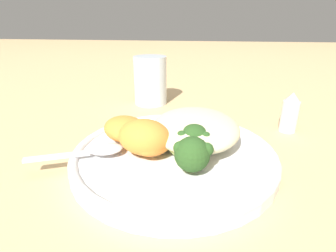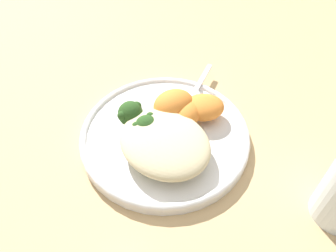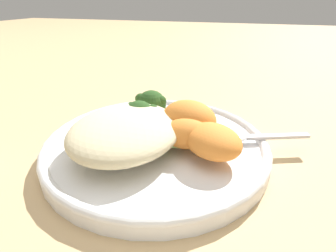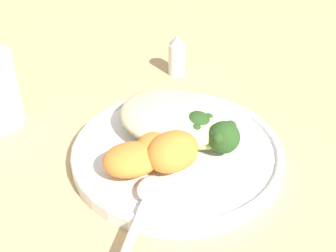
{
  "view_description": "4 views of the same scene",
  "coord_description": "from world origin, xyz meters",
  "px_view_note": "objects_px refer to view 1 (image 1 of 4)",
  "views": [
    {
      "loc": [
        0.33,
        0.02,
        0.19
      ],
      "look_at": [
        0.01,
        -0.02,
        0.05
      ],
      "focal_mm": 28.0,
      "sensor_mm": 36.0,
      "label": 1
    },
    {
      "loc": [
        -0.25,
        0.23,
        0.43
      ],
      "look_at": [
        -0.0,
        -0.01,
        0.05
      ],
      "focal_mm": 35.0,
      "sensor_mm": 36.0,
      "label": 2
    },
    {
      "loc": [
        -0.26,
        -0.11,
        0.18
      ],
      "look_at": [
        0.02,
        -0.03,
        0.04
      ],
      "focal_mm": 28.0,
      "sensor_mm": 36.0,
      "label": 3
    },
    {
      "loc": [
        0.28,
        -0.42,
        0.4
      ],
      "look_at": [
        -0.01,
        -0.01,
        0.04
      ],
      "focal_mm": 50.0,
      "sensor_mm": 36.0,
      "label": 4
    }
  ],
  "objects_px": {
    "sweet_potato_chunk_1": "(145,132)",
    "sweet_potato_chunk_0": "(144,137)",
    "broccoli_stalk_1": "(191,139)",
    "water_glass": "(150,80)",
    "broccoli_stalk_2": "(200,138)",
    "broccoli_stalk_4": "(193,126)",
    "sweet_potato_chunk_2": "(125,129)",
    "plate": "(174,155)",
    "broccoli_stalk_3": "(203,133)",
    "sweet_potato_chunk_3": "(153,143)",
    "spoon": "(97,150)",
    "broccoli_stalk_0": "(188,152)",
    "salt_shaker": "(290,113)",
    "quinoa_mound": "(195,128)"
  },
  "relations": [
    {
      "from": "broccoli_stalk_2",
      "to": "spoon",
      "type": "xyz_separation_m",
      "value": [
        0.04,
        -0.14,
        -0.01
      ]
    },
    {
      "from": "broccoli_stalk_3",
      "to": "broccoli_stalk_0",
      "type": "bearing_deg",
      "value": -116.51
    },
    {
      "from": "broccoli_stalk_1",
      "to": "broccoli_stalk_2",
      "type": "distance_m",
      "value": 0.02
    },
    {
      "from": "spoon",
      "to": "water_glass",
      "type": "height_order",
      "value": "water_glass"
    },
    {
      "from": "broccoli_stalk_1",
      "to": "sweet_potato_chunk_0",
      "type": "bearing_deg",
      "value": -138.21
    },
    {
      "from": "broccoli_stalk_1",
      "to": "sweet_potato_chunk_0",
      "type": "relative_size",
      "value": 1.12
    },
    {
      "from": "sweet_potato_chunk_2",
      "to": "spoon",
      "type": "xyz_separation_m",
      "value": [
        0.05,
        -0.03,
        -0.01
      ]
    },
    {
      "from": "broccoli_stalk_0",
      "to": "broccoli_stalk_4",
      "type": "xyz_separation_m",
      "value": [
        -0.09,
        0.0,
        -0.0
      ]
    },
    {
      "from": "quinoa_mound",
      "to": "spoon",
      "type": "bearing_deg",
      "value": -66.47
    },
    {
      "from": "water_glass",
      "to": "broccoli_stalk_4",
      "type": "bearing_deg",
      "value": 25.45
    },
    {
      "from": "broccoli_stalk_3",
      "to": "salt_shaker",
      "type": "relative_size",
      "value": 1.69
    },
    {
      "from": "broccoli_stalk_1",
      "to": "water_glass",
      "type": "xyz_separation_m",
      "value": [
        -0.28,
        -0.1,
        0.01
      ]
    },
    {
      "from": "water_glass",
      "to": "salt_shaker",
      "type": "bearing_deg",
      "value": 63.81
    },
    {
      "from": "plate",
      "to": "sweet_potato_chunk_1",
      "type": "bearing_deg",
      "value": -102.8
    },
    {
      "from": "broccoli_stalk_2",
      "to": "broccoli_stalk_3",
      "type": "relative_size",
      "value": 1.01
    },
    {
      "from": "sweet_potato_chunk_2",
      "to": "sweet_potato_chunk_3",
      "type": "xyz_separation_m",
      "value": [
        0.04,
        0.05,
        -0.0
      ]
    },
    {
      "from": "water_glass",
      "to": "plate",
      "type": "bearing_deg",
      "value": 16.93
    },
    {
      "from": "broccoli_stalk_3",
      "to": "broccoli_stalk_4",
      "type": "bearing_deg",
      "value": 128.08
    },
    {
      "from": "broccoli_stalk_3",
      "to": "quinoa_mound",
      "type": "bearing_deg",
      "value": 178.25
    },
    {
      "from": "sweet_potato_chunk_1",
      "to": "sweet_potato_chunk_0",
      "type": "bearing_deg",
      "value": 9.64
    },
    {
      "from": "broccoli_stalk_2",
      "to": "sweet_potato_chunk_0",
      "type": "bearing_deg",
      "value": -150.24
    },
    {
      "from": "broccoli_stalk_4",
      "to": "spoon",
      "type": "distance_m",
      "value": 0.14
    },
    {
      "from": "broccoli_stalk_1",
      "to": "broccoli_stalk_2",
      "type": "xyz_separation_m",
      "value": [
        -0.02,
        0.01,
        -0.01
      ]
    },
    {
      "from": "sweet_potato_chunk_0",
      "to": "sweet_potato_chunk_1",
      "type": "relative_size",
      "value": 1.27
    },
    {
      "from": "sweet_potato_chunk_2",
      "to": "water_glass",
      "type": "relative_size",
      "value": 0.65
    },
    {
      "from": "broccoli_stalk_4",
      "to": "water_glass",
      "type": "xyz_separation_m",
      "value": [
        -0.22,
        -0.11,
        0.02
      ]
    },
    {
      "from": "sweet_potato_chunk_1",
      "to": "sweet_potato_chunk_3",
      "type": "relative_size",
      "value": 0.96
    },
    {
      "from": "broccoli_stalk_2",
      "to": "broccoli_stalk_4",
      "type": "relative_size",
      "value": 1.42
    },
    {
      "from": "broccoli_stalk_2",
      "to": "spoon",
      "type": "height_order",
      "value": "broccoli_stalk_2"
    },
    {
      "from": "plate",
      "to": "broccoli_stalk_4",
      "type": "xyz_separation_m",
      "value": [
        -0.04,
        0.02,
        0.03
      ]
    },
    {
      "from": "broccoli_stalk_2",
      "to": "spoon",
      "type": "distance_m",
      "value": 0.14
    },
    {
      "from": "sweet_potato_chunk_3",
      "to": "water_glass",
      "type": "xyz_separation_m",
      "value": [
        -0.28,
        -0.06,
        0.02
      ]
    },
    {
      "from": "broccoli_stalk_3",
      "to": "sweet_potato_chunk_1",
      "type": "height_order",
      "value": "sweet_potato_chunk_1"
    },
    {
      "from": "sweet_potato_chunk_0",
      "to": "broccoli_stalk_0",
      "type": "bearing_deg",
      "value": 65.33
    },
    {
      "from": "broccoli_stalk_2",
      "to": "broccoli_stalk_3",
      "type": "height_order",
      "value": "same"
    },
    {
      "from": "quinoa_mound",
      "to": "sweet_potato_chunk_3",
      "type": "relative_size",
      "value": 2.6
    },
    {
      "from": "broccoli_stalk_1",
      "to": "water_glass",
      "type": "relative_size",
      "value": 0.72
    },
    {
      "from": "plate",
      "to": "broccoli_stalk_3",
      "type": "bearing_deg",
      "value": 127.58
    },
    {
      "from": "broccoli_stalk_3",
      "to": "sweet_potato_chunk_3",
      "type": "distance_m",
      "value": 0.08
    },
    {
      "from": "sweet_potato_chunk_1",
      "to": "sweet_potato_chunk_3",
      "type": "height_order",
      "value": "sweet_potato_chunk_1"
    },
    {
      "from": "plate",
      "to": "quinoa_mound",
      "type": "height_order",
      "value": "quinoa_mound"
    },
    {
      "from": "quinoa_mound",
      "to": "broccoli_stalk_4",
      "type": "distance_m",
      "value": 0.02
    },
    {
      "from": "water_glass",
      "to": "salt_shaker",
      "type": "height_order",
      "value": "water_glass"
    },
    {
      "from": "broccoli_stalk_4",
      "to": "sweet_potato_chunk_3",
      "type": "xyz_separation_m",
      "value": [
        0.06,
        -0.05,
        -0.0
      ]
    },
    {
      "from": "sweet_potato_chunk_3",
      "to": "salt_shaker",
      "type": "relative_size",
      "value": 0.81
    },
    {
      "from": "plate",
      "to": "sweet_potato_chunk_3",
      "type": "distance_m",
      "value": 0.04
    },
    {
      "from": "broccoli_stalk_4",
      "to": "sweet_potato_chunk_2",
      "type": "height_order",
      "value": "broccoli_stalk_4"
    },
    {
      "from": "quinoa_mound",
      "to": "sweet_potato_chunk_1",
      "type": "height_order",
      "value": "quinoa_mound"
    },
    {
      "from": "water_glass",
      "to": "spoon",
      "type": "bearing_deg",
      "value": -3.67
    },
    {
      "from": "sweet_potato_chunk_1",
      "to": "salt_shaker",
      "type": "height_order",
      "value": "salt_shaker"
    }
  ]
}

